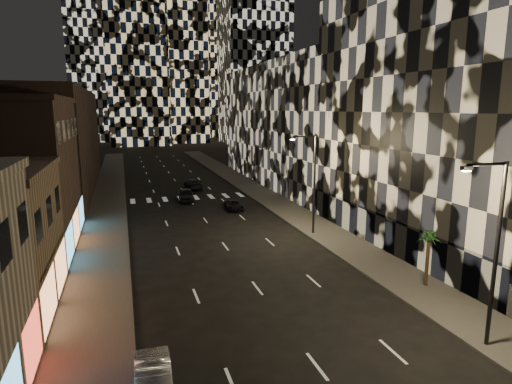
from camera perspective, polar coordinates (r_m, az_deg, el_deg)
sidewalk_left at (r=56.07m, az=-19.18°, el=-1.29°), size 4.00×120.00×0.15m
sidewalk_right at (r=58.81m, az=0.65°, el=-0.11°), size 4.00×120.00×0.15m
curb_left at (r=56.03m, az=-17.04°, el=-1.17°), size 0.20×120.00×0.15m
curb_right at (r=58.20m, az=-1.31°, el=-0.23°), size 0.20×120.00×0.15m
retail_brown at (r=39.81m, az=-30.46°, el=1.63°), size 10.00×15.00×12.00m
retail_filler_left at (r=65.65m, az=-25.48°, el=6.09°), size 10.00×40.00×14.00m
midrise_right at (r=40.47m, az=26.50°, el=9.25°), size 16.00×25.00×22.00m
midrise_base at (r=36.98m, az=16.52°, el=-5.05°), size 0.60×25.00×3.00m
midrise_filler_right at (r=67.89m, az=6.96°, el=8.90°), size 16.00×40.00×18.00m
streetlight_near at (r=22.83m, az=29.09°, el=-5.92°), size 2.55×0.25×9.00m
streetlight_far at (r=38.93m, az=7.49°, el=1.92°), size 2.55×0.25×9.00m
car_silver_parked at (r=19.28m, az=-13.51°, el=-23.30°), size 1.56×4.19×1.37m
car_dark_midlane at (r=54.47m, az=-9.26°, el=-0.40°), size 2.24×4.76×1.57m
car_dark_oncoming at (r=62.89m, az=-8.39°, el=1.10°), size 2.26×5.06×1.44m
car_dark_rightlane at (r=49.30m, az=-3.01°, el=-1.77°), size 2.00×3.94×1.07m
palm_tree at (r=29.71m, az=22.05°, el=-6.07°), size 1.83×1.84×3.62m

